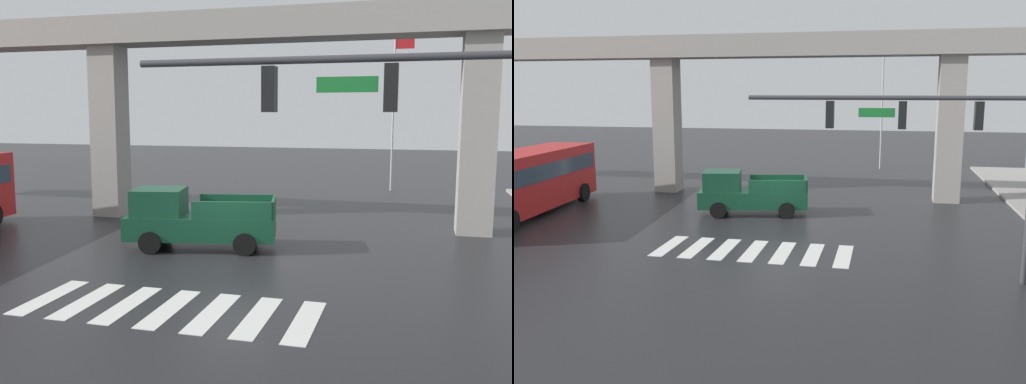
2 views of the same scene
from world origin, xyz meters
TOP-DOWN VIEW (x-y plane):
  - ground_plane at (0.00, 0.00)m, footprint 120.00×120.00m
  - crosswalk_stripes at (-0.00, -4.78)m, footprint 7.15×2.80m
  - elevated_overpass at (0.00, 6.41)m, footprint 59.96×1.95m
  - pickup_truck at (-1.78, 1.21)m, footprint 5.38×2.87m
  - traffic_signal_mast at (6.23, -6.48)m, footprint 8.69×0.32m
  - flagpole at (4.32, 18.44)m, footprint 1.16×0.12m

SIDE VIEW (x-z plane):
  - ground_plane at x=0.00m, z-range 0.00..0.00m
  - crosswalk_stripes at x=0.00m, z-range 0.00..0.01m
  - pickup_truck at x=-1.78m, z-range -0.05..2.03m
  - traffic_signal_mast at x=6.23m, z-range 1.46..7.66m
  - flagpole at x=4.32m, z-range 0.77..10.04m
  - elevated_overpass at x=0.00m, z-range 3.12..11.93m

